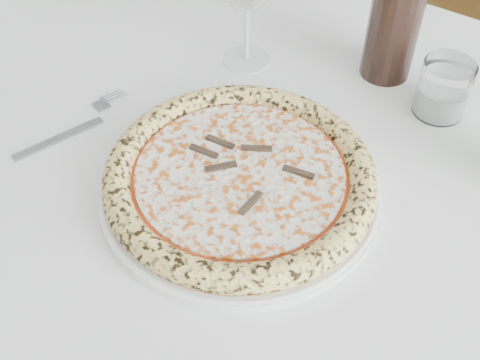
{
  "coord_description": "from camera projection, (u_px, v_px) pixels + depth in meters",
  "views": [
    {
      "loc": [
        0.17,
        -0.24,
        1.32
      ],
      "look_at": [
        -0.11,
        0.18,
        0.78
      ],
      "focal_mm": 45.0,
      "sensor_mm": 36.0,
      "label": 1
    }
  ],
  "objects": [
    {
      "name": "dining_table",
      "position": [
        278.0,
        186.0,
        0.87
      ],
      "size": [
        1.55,
        0.92,
        0.76
      ],
      "color": "brown",
      "rests_on": "floor"
    },
    {
      "name": "chair_far",
      "position": [
        458.0,
        30.0,
        1.4
      ],
      "size": [
        0.51,
        0.51,
        0.93
      ],
      "color": "brown",
      "rests_on": "floor"
    },
    {
      "name": "tumbler",
      "position": [
        443.0,
        92.0,
        0.84
      ],
      "size": [
        0.07,
        0.07,
        0.08
      ],
      "color": "white",
      "rests_on": "dining_table"
    },
    {
      "name": "fork",
      "position": [
        73.0,
        127.0,
        0.84
      ],
      "size": [
        0.05,
        0.18,
        0.0
      ],
      "color": "gray",
      "rests_on": "dining_table"
    },
    {
      "name": "plate",
      "position": [
        240.0,
        186.0,
        0.75
      ],
      "size": [
        0.35,
        0.35,
        0.02
      ],
      "color": "white",
      "rests_on": "dining_table"
    },
    {
      "name": "pizza",
      "position": [
        240.0,
        176.0,
        0.74
      ],
      "size": [
        0.34,
        0.34,
        0.03
      ],
      "color": "tan",
      "rests_on": "plate"
    }
  ]
}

